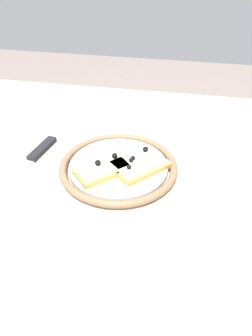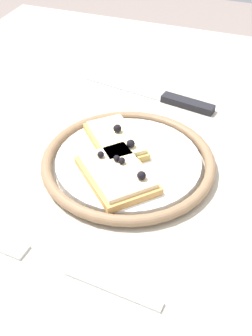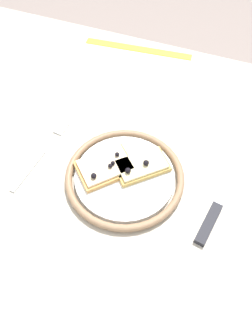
% 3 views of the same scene
% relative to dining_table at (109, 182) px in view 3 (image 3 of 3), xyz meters
% --- Properties ---
extents(ground_plane, '(6.00, 6.00, 0.00)m').
position_rel_dining_table_xyz_m(ground_plane, '(0.00, 0.00, -0.69)').
color(ground_plane, gray).
extents(dining_table, '(1.09, 0.86, 0.78)m').
position_rel_dining_table_xyz_m(dining_table, '(0.00, 0.00, 0.00)').
color(dining_table, '#BCB29E').
rests_on(dining_table, ground_plane).
extents(plate, '(0.24, 0.24, 0.02)m').
position_rel_dining_table_xyz_m(plate, '(0.05, -0.03, 0.09)').
color(plate, white).
rests_on(plate, dining_table).
extents(pizza_slice_near, '(0.12, 0.12, 0.03)m').
position_rel_dining_table_xyz_m(pizza_slice_near, '(0.08, 0.00, 0.11)').
color(pizza_slice_near, tan).
rests_on(pizza_slice_near, plate).
extents(pizza_slice_far, '(0.13, 0.13, 0.03)m').
position_rel_dining_table_xyz_m(pizza_slice_far, '(0.01, -0.03, 0.11)').
color(pizza_slice_far, tan).
rests_on(pizza_slice_far, plate).
extents(knife, '(0.06, 0.24, 0.01)m').
position_rel_dining_table_xyz_m(knife, '(0.24, -0.04, 0.09)').
color(knife, silver).
rests_on(knife, dining_table).
extents(fork, '(0.03, 0.20, 0.00)m').
position_rel_dining_table_xyz_m(fork, '(-0.14, -0.03, 0.09)').
color(fork, silver).
rests_on(fork, dining_table).
extents(measuring_tape, '(0.30, 0.05, 0.00)m').
position_rel_dining_table_xyz_m(measuring_tape, '(-0.07, 0.38, 0.09)').
color(measuring_tape, yellow).
rests_on(measuring_tape, dining_table).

